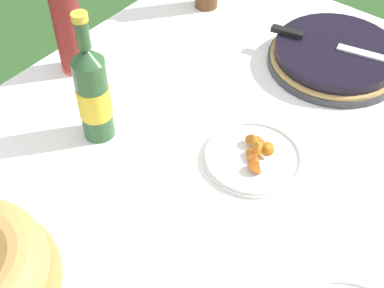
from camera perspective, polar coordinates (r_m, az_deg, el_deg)
The scene contains 7 objects.
garden_table at distance 1.25m, azimuth 3.36°, elevation -4.07°, with size 1.53×1.24×0.68m.
tablecloth at distance 1.22m, azimuth 3.45°, elevation -2.71°, with size 1.54×1.25×0.10m.
berry_tart at distance 1.51m, azimuth 15.03°, elevation 9.01°, with size 0.36×0.36×0.06m.
serving_knife at distance 1.49m, azimuth 14.21°, elevation 10.42°, with size 0.11×0.37×0.01m.
cup_stack at distance 1.42m, azimuth -13.05°, elevation 11.87°, with size 0.07×0.07×0.25m.
cider_bottle_green at distance 1.21m, azimuth -10.52°, elevation 5.35°, with size 0.08×0.08×0.33m.
snack_plate_right at distance 1.22m, azimuth 6.60°, elevation -1.30°, with size 0.23×0.23×0.06m.
Camera 1 is at (-0.67, -0.44, 1.59)m, focal length 50.00 mm.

